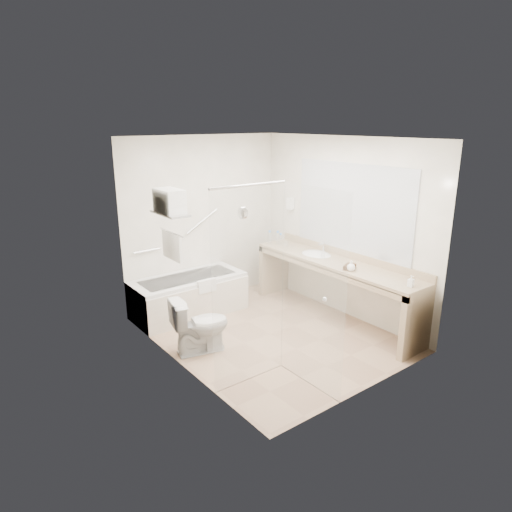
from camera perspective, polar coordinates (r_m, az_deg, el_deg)
floor at (r=6.08m, az=1.74°, el=-9.72°), size 3.20×3.20×0.00m
ceiling at (r=5.45m, az=1.98°, el=14.55°), size 2.60×3.20×0.10m
wall_back at (r=6.91m, az=-6.58°, el=4.45°), size 2.60×0.10×2.50m
wall_front at (r=4.56m, az=14.66°, el=-2.43°), size 2.60×0.10×2.50m
wall_left at (r=4.95m, az=-9.90°, el=-0.65°), size 0.10×3.20×2.50m
wall_right at (r=6.51m, az=10.77°, el=3.50°), size 0.10×3.20×2.50m
bathtub at (r=6.66m, az=-8.39°, el=-4.89°), size 1.60×0.73×0.59m
grab_bar_short at (r=6.53m, az=-13.46°, el=0.65°), size 0.40×0.03×0.03m
grab_bar_long at (r=6.85m, az=-6.77°, el=4.33°), size 0.53×0.03×0.33m
shower_enclosure at (r=4.63m, az=3.02°, el=-4.05°), size 0.96×0.91×2.11m
towel_shelf at (r=5.19m, az=-10.72°, el=5.86°), size 0.24×0.55×0.81m
vanity_counter at (r=6.39m, az=9.81°, el=-2.41°), size 0.55×2.70×0.95m
sink at (r=6.61m, az=7.54°, el=0.00°), size 0.40×0.52×0.14m
faucet at (r=6.68m, az=8.46°, el=1.12°), size 0.03×0.03×0.14m
mirror at (r=6.35m, az=11.86°, el=5.87°), size 0.02×2.00×1.20m
hairdryer_unit at (r=7.17m, az=4.33°, el=6.57°), size 0.08×0.10×0.18m
toilet at (r=5.56m, az=-7.00°, el=-8.58°), size 0.76×0.54×0.68m
amenity_basket at (r=6.00m, az=11.62°, el=-1.35°), size 0.21×0.18×0.06m
soap_bottle_a at (r=5.56m, az=18.77°, el=-3.35°), size 0.08×0.14×0.06m
soap_bottle_b at (r=5.93m, az=11.81°, el=-1.35°), size 0.13×0.15×0.10m
water_bottle_left at (r=6.99m, az=3.08°, el=2.04°), size 0.06×0.06×0.19m
water_bottle_mid at (r=7.07m, az=1.72°, el=2.30°), size 0.06×0.06×0.21m
water_bottle_right at (r=7.05m, az=2.72°, el=2.24°), size 0.07×0.07×0.21m
drinking_glass_near at (r=6.94m, az=3.79°, el=1.53°), size 0.08×0.08×0.09m
drinking_glass_far at (r=6.40m, az=8.35°, el=0.07°), size 0.07×0.07×0.08m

